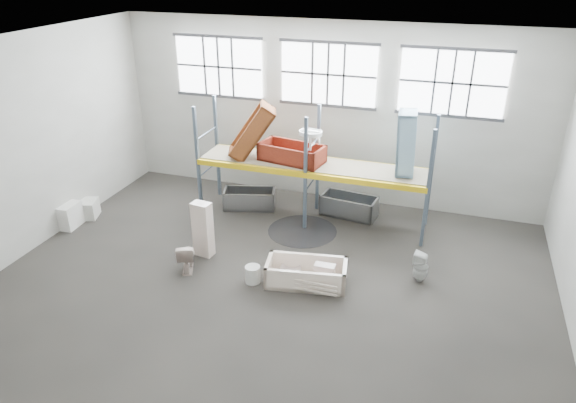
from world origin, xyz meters
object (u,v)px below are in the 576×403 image
at_px(steel_tub_right, 349,206).
at_px(bucket, 253,274).
at_px(bathtub_beige, 306,273).
at_px(rust_tub_flat, 292,153).
at_px(toilet_white, 421,267).
at_px(steel_tub_left, 250,199).
at_px(blue_tub_upright, 406,143).
at_px(cistern_tall, 203,229).
at_px(toilet_beige, 186,256).
at_px(carton_near, 64,215).

distance_m(steel_tub_right, bucket, 4.07).
height_order(bathtub_beige, bucket, bathtub_beige).
bearing_deg(rust_tub_flat, toilet_white, -30.25).
xyz_separation_m(steel_tub_left, steel_tub_right, (2.77, 0.41, 0.01)).
relative_size(toilet_white, blue_tub_upright, 0.46).
relative_size(cistern_tall, bucket, 3.49).
distance_m(cistern_tall, toilet_white, 5.05).
xyz_separation_m(bathtub_beige, steel_tub_right, (0.19, 3.52, 0.02)).
xyz_separation_m(toilet_beige, rust_tub_flat, (1.43, 3.33, 1.47)).
distance_m(steel_tub_left, rust_tub_flat, 2.02).
bearing_deg(carton_near, bucket, -8.82).
bearing_deg(cistern_tall, steel_tub_left, 96.14).
relative_size(bathtub_beige, toilet_beige, 2.48).
bearing_deg(bucket, steel_tub_left, 113.03).
relative_size(bathtub_beige, steel_tub_right, 1.16).
height_order(steel_tub_left, carton_near, carton_near).
bearing_deg(steel_tub_right, carton_near, -157.00).
xyz_separation_m(toilet_beige, carton_near, (-4.08, 0.88, -0.03)).
xyz_separation_m(steel_tub_right, bucket, (-1.31, -3.85, -0.08)).
relative_size(bucket, carton_near, 0.52).
height_order(toilet_white, bucket, toilet_white).
distance_m(cistern_tall, carton_near, 4.17).
relative_size(toilet_white, carton_near, 0.95).
distance_m(bathtub_beige, bucket, 1.17).
xyz_separation_m(steel_tub_left, blue_tub_upright, (4.18, -0.06, 2.13)).
bearing_deg(steel_tub_right, steel_tub_left, -171.62).
xyz_separation_m(blue_tub_upright, bucket, (-2.71, -3.39, -2.20)).
bearing_deg(rust_tub_flat, carton_near, -156.04).
xyz_separation_m(toilet_beige, toilet_white, (5.09, 1.19, 0.00)).
bearing_deg(carton_near, bathtub_beige, -4.60).
bearing_deg(steel_tub_left, cistern_tall, -91.47).
height_order(bathtub_beige, blue_tub_upright, blue_tub_upright).
height_order(toilet_beige, rust_tub_flat, rust_tub_flat).
distance_m(toilet_white, steel_tub_left, 5.43).
bearing_deg(cistern_tall, blue_tub_upright, 39.71).
height_order(toilet_beige, carton_near, toilet_beige).
bearing_deg(toilet_white, bathtub_beige, -62.45).
xyz_separation_m(toilet_beige, steel_tub_right, (2.92, 3.85, -0.08)).
bearing_deg(bathtub_beige, bucket, -173.09).
bearing_deg(bathtub_beige, carton_near, 165.77).
relative_size(steel_tub_right, bucket, 3.86).
bearing_deg(toilet_white, carton_near, -80.64).
bearing_deg(bathtub_beige, cistern_tall, 162.02).
bearing_deg(bucket, blue_tub_upright, 51.33).
distance_m(rust_tub_flat, bucket, 3.71).
height_order(cistern_tall, bucket, cistern_tall).
distance_m(steel_tub_left, steel_tub_right, 2.80).
bearing_deg(blue_tub_upright, toilet_white, -70.69).
bearing_deg(bathtub_beige, toilet_beige, 177.25).
height_order(steel_tub_right, carton_near, carton_near).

